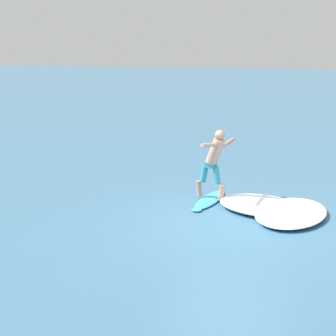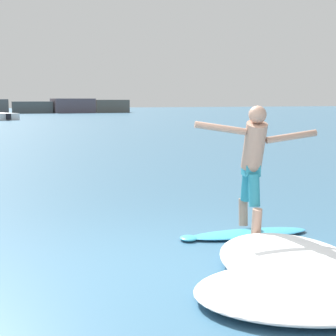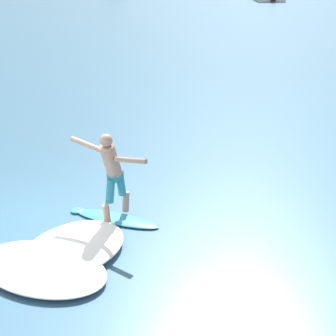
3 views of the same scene
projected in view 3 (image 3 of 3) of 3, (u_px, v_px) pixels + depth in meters
The scene contains 5 objects.
ground_plane at pixel (28, 229), 10.40m from camera, with size 200.00×200.00×0.00m, color #376381.
surfboard at pixel (116, 218), 10.74m from camera, with size 1.91×0.62×0.20m.
surfer at pixel (112, 169), 10.24m from camera, with size 1.63×0.84×1.75m.
wave_foam_at_tail at pixel (42, 268), 9.05m from camera, with size 2.57×1.92×0.17m.
wave_foam_at_nose at pixel (73, 247), 9.59m from camera, with size 1.92×2.34×0.23m.
Camera 3 is at (5.31, -7.91, 5.05)m, focal length 60.00 mm.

